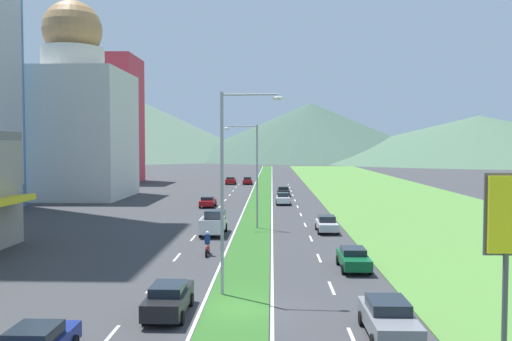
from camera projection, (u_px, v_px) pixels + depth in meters
name	position (u px, v px, depth m)	size (l,w,h in m)	color
ground_plane	(237.00, 309.00, 26.37)	(600.00, 600.00, 0.00)	#38383A
grass_median	(261.00, 195.00, 86.28)	(3.20, 240.00, 0.06)	#2D6023
grass_verge_right	(390.00, 196.00, 85.67)	(24.00, 240.00, 0.06)	#518438
lane_dash_left_2	(110.00, 337.00, 22.57)	(0.16, 2.80, 0.01)	silver
lane_dash_left_3	(152.00, 286.00, 30.58)	(0.16, 2.80, 0.01)	silver
lane_dash_left_4	(177.00, 257.00, 38.59)	(0.16, 2.80, 0.01)	silver
lane_dash_left_5	(193.00, 238.00, 46.61)	(0.16, 2.80, 0.01)	silver
lane_dash_left_6	(205.00, 224.00, 54.62)	(0.16, 2.80, 0.01)	silver
lane_dash_left_7	(213.00, 214.00, 62.63)	(0.16, 2.80, 0.01)	silver
lane_dash_left_8	(220.00, 206.00, 70.64)	(0.16, 2.80, 0.01)	silver
lane_dash_left_9	(225.00, 200.00, 78.65)	(0.16, 2.80, 0.01)	silver
lane_dash_left_10	(230.00, 195.00, 86.66)	(0.16, 2.80, 0.01)	silver
lane_dash_left_11	(233.00, 191.00, 94.67)	(0.16, 2.80, 0.01)	silver
lane_dash_left_12	(236.00, 187.00, 102.68)	(0.16, 2.80, 0.01)	silver
lane_dash_left_13	(239.00, 184.00, 110.69)	(0.16, 2.80, 0.01)	silver
lane_dash_right_2	(353.00, 339.00, 22.27)	(0.16, 2.80, 0.01)	silver
lane_dash_right_3	(332.00, 288.00, 30.28)	(0.16, 2.80, 0.01)	silver
lane_dash_right_4	(319.00, 258.00, 38.29)	(0.16, 2.80, 0.01)	silver
lane_dash_right_5	(311.00, 239.00, 46.30)	(0.16, 2.80, 0.01)	silver
lane_dash_right_6	(305.00, 225.00, 54.32)	(0.16, 2.80, 0.01)	silver
lane_dash_right_7	(301.00, 215.00, 62.33)	(0.16, 2.80, 0.01)	silver
lane_dash_right_8	(298.00, 207.00, 70.34)	(0.16, 2.80, 0.01)	silver
lane_dash_right_9	(295.00, 200.00, 78.35)	(0.16, 2.80, 0.01)	silver
lane_dash_right_10	(293.00, 195.00, 86.36)	(0.16, 2.80, 0.01)	silver
lane_dash_right_11	(291.00, 191.00, 94.37)	(0.16, 2.80, 0.01)	silver
lane_dash_right_12	(290.00, 187.00, 102.38)	(0.16, 2.80, 0.01)	silver
lane_dash_right_13	(288.00, 184.00, 110.39)	(0.16, 2.80, 0.01)	silver
edge_line_median_left	(250.00, 195.00, 86.33)	(0.16, 240.00, 0.01)	silver
edge_line_median_right	(272.00, 195.00, 86.23)	(0.16, 240.00, 0.01)	silver
domed_building	(74.00, 119.00, 82.31)	(16.07, 16.07, 29.99)	silver
midrise_colored	(107.00, 120.00, 116.28)	(13.45, 13.45, 27.12)	#D83847
hill_far_left	(100.00, 121.00, 305.13)	(190.80, 190.80, 43.69)	#516B56
hill_far_center	(310.00, 132.00, 287.76)	(144.83, 144.83, 30.60)	#3D5647
hill_far_right	(479.00, 139.00, 264.82)	(189.43, 189.43, 22.70)	#47664C
street_lamp_near	(228.00, 180.00, 28.48)	(3.32, 0.43, 10.86)	#99999E
street_lamp_mid	(254.00, 169.00, 51.53)	(3.25, 0.48, 10.00)	#99999E
car_0	(231.00, 180.00, 110.71)	(2.04, 4.31, 1.50)	maroon
car_1	(327.00, 224.00, 49.70)	(1.89, 4.37, 1.52)	#B2B2B7
car_2	(169.00, 298.00, 25.44)	(1.89, 4.59, 1.53)	black
car_3	(389.00, 318.00, 22.53)	(2.00, 4.70, 1.55)	slate
car_4	(283.00, 199.00, 72.95)	(1.91, 4.02, 1.60)	silver
car_5	(283.00, 191.00, 85.15)	(1.98, 4.67, 1.50)	black
car_7	(208.00, 202.00, 69.90)	(1.96, 4.30, 1.37)	maroon
car_8	(248.00, 181.00, 110.71)	(1.87, 4.66, 1.53)	maroon
car_9	(353.00, 258.00, 34.79)	(1.88, 4.39, 1.39)	#0C5128
pickup_truck_0	(214.00, 223.00, 48.74)	(2.18, 5.40, 2.00)	silver
motorcycle_rider	(207.00, 245.00, 39.20)	(0.36, 2.00, 1.80)	black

